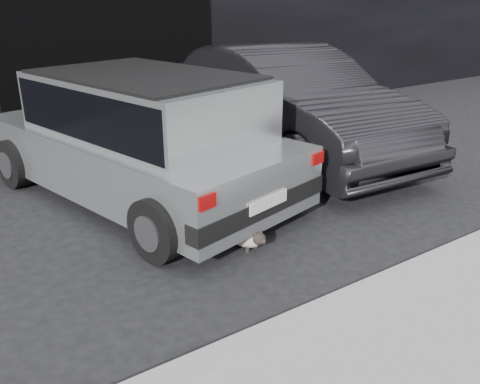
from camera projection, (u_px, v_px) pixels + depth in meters
ground at (167, 213)px, 6.01m from camera, size 80.00×80.00×0.00m
garage_opening at (113, 60)px, 9.12m from camera, size 4.00×0.10×2.60m
curb at (400, 280)px, 4.51m from camera, size 18.00×0.25×0.12m
silver_hatchback at (141, 132)px, 6.18m from camera, size 2.86×4.59×1.57m
second_car at (286, 102)px, 7.97m from camera, size 2.14×5.20×1.67m
cat_siamese at (245, 236)px, 5.19m from camera, size 0.32×0.72×0.25m
cat_white at (182, 226)px, 5.32m from camera, size 0.66×0.41×0.33m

